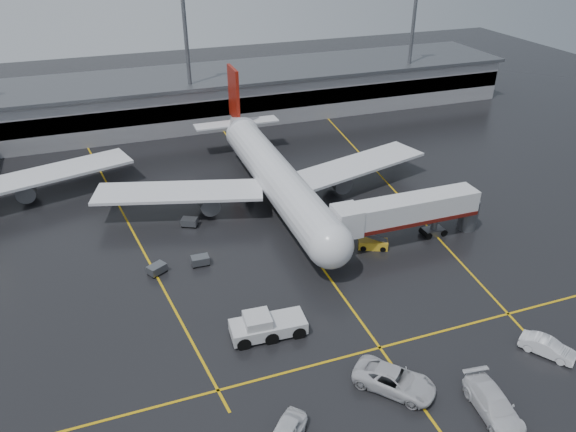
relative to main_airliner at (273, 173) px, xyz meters
name	(u,v)px	position (x,y,z in m)	size (l,w,h in m)	color
ground	(298,234)	(0.00, -9.70, -4.21)	(220.00, 220.00, 0.00)	black
apron_line_centre	(298,234)	(0.00, -9.70, -4.20)	(0.25, 90.00, 0.02)	gold
apron_line_stop	(380,348)	(0.00, -31.70, -4.20)	(60.00, 0.25, 0.02)	gold
apron_line_left	(128,223)	(-20.00, 0.30, -4.20)	(0.25, 70.00, 0.02)	gold
apron_line_right	(385,181)	(18.00, 0.30, -4.20)	(0.25, 70.00, 0.02)	gold
terminal	(212,95)	(0.00, 38.23, 0.11)	(122.00, 19.00, 8.60)	gray
light_mast_mid	(187,51)	(-5.00, 32.30, 10.27)	(3.00, 1.20, 25.45)	#595B60
light_mast_right	(412,34)	(40.00, 32.30, 10.27)	(3.00, 1.20, 25.45)	#595B60
main_airliner	(273,173)	(0.00, 0.00, 0.00)	(48.80, 45.60, 14.10)	silver
jet_bridge	(407,213)	(11.87, -15.70, -0.28)	(19.90, 3.40, 6.05)	silver
pushback_tractor	(266,326)	(-9.48, -26.34, -3.18)	(7.38, 3.47, 2.58)	silver
belt_loader	(373,244)	(7.42, -15.91, -3.66)	(3.79, 2.76, 2.21)	gold
service_van_a	(394,380)	(-1.26, -36.53, -3.24)	(3.23, 7.00, 1.94)	silver
service_van_b	(494,404)	(5.00, -41.54, -3.25)	(2.69, 6.62, 1.92)	silver
service_van_c	(547,347)	(14.07, -37.56, -3.41)	(1.69, 4.86, 1.60)	white
baggage_cart_a	(200,260)	(-13.01, -12.43, -3.58)	(2.02, 1.33, 1.12)	#595B60
baggage_cart_b	(157,269)	(-17.96, -12.49, -3.58)	(2.38, 2.14, 1.12)	#595B60
baggage_cart_c	(190,222)	(-12.51, -3.18, -3.58)	(2.37, 2.07, 1.12)	#595B60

